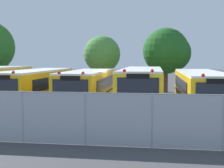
# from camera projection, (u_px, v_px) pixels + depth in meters

# --- Properties ---
(ground_plane) EXTENTS (160.00, 160.00, 0.00)m
(ground_plane) POSITION_uv_depth(u_px,v_px,m) (115.00, 108.00, 21.37)
(ground_plane) COLOR #424244
(school_bus_1) EXTENTS (2.47, 10.10, 2.64)m
(school_bus_1) POSITION_uv_depth(u_px,v_px,m) (36.00, 86.00, 22.00)
(school_bus_1) COLOR #EAA80C
(school_bus_1) RESTS_ON ground_plane
(school_bus_2) EXTENTS (2.62, 9.38, 2.61)m
(school_bus_2) POSITION_uv_depth(u_px,v_px,m) (88.00, 87.00, 21.41)
(school_bus_2) COLOR #EAA80C
(school_bus_2) RESTS_ON ground_plane
(school_bus_3) EXTENTS (2.74, 10.81, 2.77)m
(school_bus_3) POSITION_uv_depth(u_px,v_px,m) (142.00, 86.00, 21.18)
(school_bus_3) COLOR yellow
(school_bus_3) RESTS_ON ground_plane
(school_bus_4) EXTENTS (2.81, 11.43, 2.59)m
(school_bus_4) POSITION_uv_depth(u_px,v_px,m) (201.00, 89.00, 20.44)
(school_bus_4) COLOR yellow
(school_bus_4) RESTS_ON ground_plane
(tree_1) EXTENTS (3.62, 3.62, 5.53)m
(tree_1) POSITION_uv_depth(u_px,v_px,m) (102.00, 54.00, 31.49)
(tree_1) COLOR #4C3823
(tree_1) RESTS_ON ground_plane
(tree_2) EXTENTS (4.61, 4.44, 6.24)m
(tree_2) POSITION_uv_depth(u_px,v_px,m) (168.00, 52.00, 30.79)
(tree_2) COLOR #4C3823
(tree_2) RESTS_ON ground_plane
(chainlink_fence) EXTENTS (24.96, 0.07, 2.04)m
(chainlink_fence) POSITION_uv_depth(u_px,v_px,m) (85.00, 118.00, 12.07)
(chainlink_fence) COLOR #9EA0A3
(chainlink_fence) RESTS_ON ground_plane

